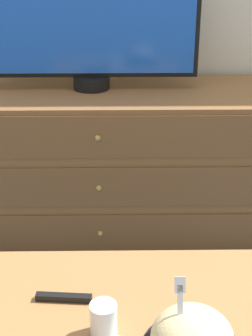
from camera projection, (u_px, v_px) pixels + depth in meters
The scene contains 5 objects.
ground_plane at pixel (110, 195), 2.82m from camera, with size 12.00×12.00×0.00m, color #474C56.
dresser at pixel (101, 161), 2.41m from camera, with size 1.68×0.54×0.68m.
tv at pixel (89, 5), 2.14m from camera, with size 0.93×0.16×0.69m.
drink_cup at pixel (104, 321), 1.21m from camera, with size 0.07×0.07×0.09m.
remote_control at pixel (64, 298), 1.33m from camera, with size 0.15×0.03×0.02m.
Camera 1 is at (0.05, -2.48, 1.35)m, focal length 55.00 mm.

